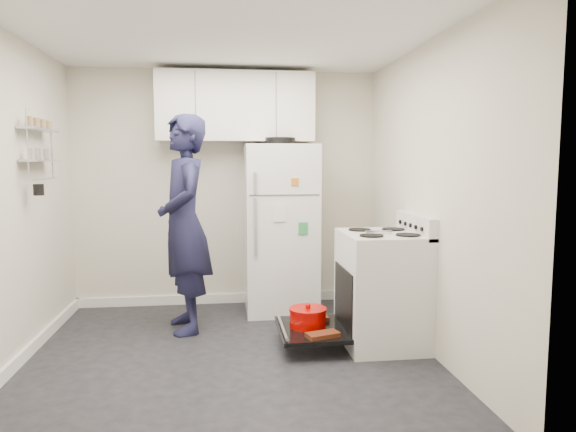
{
  "coord_description": "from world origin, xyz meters",
  "views": [
    {
      "loc": [
        -0.04,
        -3.95,
        1.54
      ],
      "look_at": [
        0.54,
        0.64,
        1.05
      ],
      "focal_mm": 32.0,
      "sensor_mm": 36.0,
      "label": 1
    }
  ],
  "objects": [
    {
      "name": "room",
      "position": [
        -0.03,
        0.03,
        1.21
      ],
      "size": [
        3.21,
        3.21,
        2.51
      ],
      "color": "black",
      "rests_on": "ground"
    },
    {
      "name": "electric_range",
      "position": [
        1.26,
        0.15,
        0.47
      ],
      "size": [
        0.66,
        0.76,
        1.1
      ],
      "color": "silver",
      "rests_on": "ground"
    },
    {
      "name": "open_oven_door",
      "position": [
        0.66,
        0.16,
        0.2
      ],
      "size": [
        0.55,
        0.7,
        0.24
      ],
      "color": "black",
      "rests_on": "ground"
    },
    {
      "name": "refrigerator",
      "position": [
        0.54,
        1.25,
        0.86
      ],
      "size": [
        0.72,
        0.74,
        1.78
      ],
      "color": "white",
      "rests_on": "ground"
    },
    {
      "name": "upper_cabinets",
      "position": [
        0.1,
        1.43,
        2.1
      ],
      "size": [
        1.6,
        0.33,
        0.7
      ],
      "primitive_type": "cube",
      "color": "silver",
      "rests_on": "room"
    },
    {
      "name": "wall_shelf_rack",
      "position": [
        -1.52,
        0.49,
        1.68
      ],
      "size": [
        0.14,
        0.6,
        0.61
      ],
      "color": "#B2B2B7",
      "rests_on": "room"
    },
    {
      "name": "person",
      "position": [
        -0.39,
        0.73,
        0.98
      ],
      "size": [
        0.62,
        0.81,
        1.97
      ],
      "primitive_type": "imported",
      "rotation": [
        0.0,
        0.0,
        -1.34
      ],
      "color": "#181937",
      "rests_on": "ground"
    }
  ]
}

